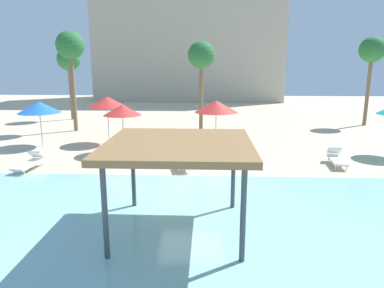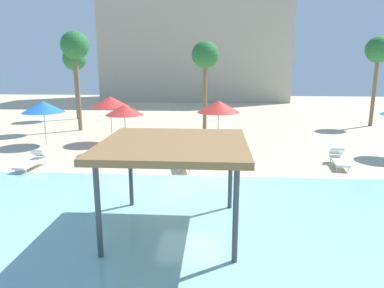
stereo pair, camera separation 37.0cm
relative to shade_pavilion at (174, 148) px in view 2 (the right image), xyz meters
The scene contains 15 objects.
ground_plane 4.19m from the shade_pavilion, 86.88° to the left, with size 80.00×80.00×0.00m, color beige.
lagoon_water 3.03m from the shade_pavilion, 84.23° to the right, with size 44.00×13.50×0.04m, color #8CC6CC.
shade_pavilion is the anchor object (origin of this frame).
beach_umbrella_blue_0 13.47m from the shade_pavilion, 130.53° to the left, with size 2.38×2.38×2.58m.
beach_umbrella_red_1 9.61m from the shade_pavilion, 112.45° to the left, with size 2.00×2.00×2.57m.
beach_umbrella_red_2 10.78m from the shade_pavilion, 83.23° to the left, with size 2.46×2.46×2.63m.
beach_umbrella_red_5 12.31m from the shade_pavilion, 114.53° to the left, with size 2.26×2.26×2.78m.
lounge_chair_1 6.56m from the shade_pavilion, 93.64° to the left, with size 0.96×1.98×0.74m.
lounge_chair_2 9.38m from the shade_pavilion, 141.74° to the left, with size 0.75×1.94×0.74m.
lounge_chair_3 10.04m from the shade_pavilion, 45.55° to the left, with size 0.81×1.95×0.74m.
palm_tree_0 17.56m from the shade_pavilion, 119.64° to the left, with size 1.90×1.90×6.83m.
palm_tree_1 22.60m from the shade_pavilion, 54.68° to the left, with size 1.90×1.90×6.62m.
palm_tree_2 23.00m from the shade_pavilion, 117.97° to the left, with size 1.90×1.90×5.98m.
palm_tree_3 16.28m from the shade_pavilion, 88.86° to the left, with size 1.90×1.90×6.21m.
hotel_block_0 38.93m from the shade_pavilion, 92.44° to the left, with size 23.27×9.36×17.25m, color #B2A893.
Camera 2 is at (0.96, -12.72, 4.67)m, focal length 33.07 mm.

